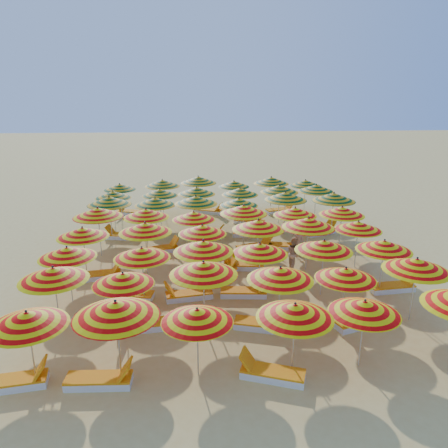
{
  "coord_description": "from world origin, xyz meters",
  "views": [
    {
      "loc": [
        -1.35,
        -18.07,
        7.43
      ],
      "look_at": [
        0.0,
        0.5,
        1.6
      ],
      "focal_mm": 35.0,
      "sensor_mm": 36.0,
      "label": 1
    }
  ],
  "objects_px": {
    "lounger_0": "(15,382)",
    "beachgoer_a": "(298,243)",
    "lounger_22": "(209,211)",
    "beachgoer_b": "(294,254)",
    "umbrella_15": "(260,249)",
    "lounger_15": "(282,246)",
    "umbrella_13": "(142,253)",
    "umbrella_37": "(160,192)",
    "umbrella_29": "(342,211)",
    "lounger_1": "(101,380)",
    "lounger_19": "(320,231)",
    "lounger_21": "(130,212)",
    "umbrella_4": "(365,307)",
    "lounger_10": "(101,275)",
    "umbrella_0": "(27,319)",
    "umbrella_16": "(324,246)",
    "umbrella_12": "(67,252)",
    "lounger_6": "(129,295)",
    "umbrella_38": "(197,191)",
    "umbrella_17": "(384,246)",
    "lounger_14": "(255,247)",
    "umbrella_3": "(295,311)",
    "umbrella_25": "(146,213)",
    "umbrella_24": "(98,212)",
    "umbrella_8": "(204,268)",
    "umbrella_6": "(53,274)",
    "umbrella_21": "(258,225)",
    "lounger_17": "(208,234)",
    "umbrella_44": "(198,180)",
    "umbrella_27": "(244,210)",
    "umbrella_7": "(123,279)",
    "umbrella_11": "(417,265)",
    "umbrella_41": "(316,188)",
    "lounger_11": "(217,270)",
    "umbrella_28": "(295,212)",
    "umbrella_35": "(334,197)",
    "umbrella_40": "(280,189)",
    "umbrella_34": "(285,196)",
    "umbrella_22": "(308,223)",
    "umbrella_19": "(145,228)",
    "lounger_9": "(393,287)",
    "umbrella_45": "(234,184)",
    "lounger_4": "(262,324)",
    "umbrella_2": "(197,316)",
    "umbrella_42": "(120,187)",
    "umbrella_10": "(346,274)",
    "lounger_2": "(271,373)",
    "lounger_16": "(123,236)",
    "umbrella_43": "(162,183)",
    "umbrella_9": "(280,274)",
    "umbrella_47": "(305,183)",
    "umbrella_30": "(109,201)",
    "umbrella_1": "(116,310)"
  },
  "relations": [
    {
      "from": "lounger_0",
      "to": "beachgoer_a",
      "type": "relative_size",
      "value": 1.37
    },
    {
      "from": "lounger_22",
      "to": "beachgoer_b",
      "type": "bearing_deg",
      "value": -49.8
    },
    {
      "from": "umbrella_15",
      "to": "lounger_15",
      "type": "bearing_deg",
      "value": 69.08
    },
    {
      "from": "umbrella_13",
      "to": "umbrella_37",
      "type": "distance_m",
      "value": 9.38
    },
    {
      "from": "umbrella_29",
      "to": "lounger_1",
      "type": "xyz_separation_m",
      "value": [
        -9.39,
        -9.19,
        -1.81
      ]
    },
    {
      "from": "lounger_19",
      "to": "lounger_21",
      "type": "distance_m",
      "value": 11.47
    },
    {
      "from": "umbrella_4",
      "to": "lounger_10",
      "type": "relative_size",
      "value": 1.37
    },
    {
      "from": "umbrella_0",
      "to": "umbrella_16",
      "type": "distance_m",
      "value": 9.97
    },
    {
      "from": "umbrella_12",
      "to": "lounger_6",
      "type": "height_order",
      "value": "umbrella_12"
    },
    {
      "from": "umbrella_38",
      "to": "beachgoer_a",
      "type": "height_order",
      "value": "umbrella_38"
    },
    {
      "from": "umbrella_17",
      "to": "lounger_14",
      "type": "relative_size",
      "value": 1.31
    },
    {
      "from": "umbrella_3",
      "to": "umbrella_25",
      "type": "xyz_separation_m",
      "value": [
        -4.73,
        9.36,
        0.06
      ]
    },
    {
      "from": "umbrella_24",
      "to": "umbrella_8",
      "type": "bearing_deg",
      "value": -55.29
    },
    {
      "from": "umbrella_29",
      "to": "lounger_19",
      "type": "relative_size",
      "value": 1.5
    },
    {
      "from": "umbrella_6",
      "to": "umbrella_21",
      "type": "height_order",
      "value": "umbrella_21"
    },
    {
      "from": "lounger_17",
      "to": "umbrella_44",
      "type": "bearing_deg",
      "value": 115.33
    },
    {
      "from": "umbrella_27",
      "to": "beachgoer_b",
      "type": "relative_size",
      "value": 1.88
    },
    {
      "from": "umbrella_7",
      "to": "umbrella_11",
      "type": "xyz_separation_m",
      "value": [
        9.33,
        -0.02,
        0.2
      ]
    },
    {
      "from": "umbrella_12",
      "to": "lounger_15",
      "type": "relative_size",
      "value": 1.44
    },
    {
      "from": "umbrella_11",
      "to": "umbrella_41",
      "type": "bearing_deg",
      "value": 90.48
    },
    {
      "from": "umbrella_0",
      "to": "umbrella_44",
      "type": "xyz_separation_m",
      "value": [
        4.55,
        16.15,
        0.17
      ]
    },
    {
      "from": "umbrella_24",
      "to": "umbrella_29",
      "type": "distance_m",
      "value": 11.16
    },
    {
      "from": "lounger_11",
      "to": "umbrella_8",
      "type": "bearing_deg",
      "value": -106.83
    },
    {
      "from": "umbrella_28",
      "to": "beachgoer_a",
      "type": "bearing_deg",
      "value": -88.29
    },
    {
      "from": "umbrella_13",
      "to": "umbrella_35",
      "type": "xyz_separation_m",
      "value": [
        9.04,
        6.79,
        0.2
      ]
    },
    {
      "from": "umbrella_37",
      "to": "lounger_6",
      "type": "relative_size",
      "value": 1.23
    },
    {
      "from": "lounger_17",
      "to": "umbrella_15",
      "type": "bearing_deg",
      "value": -56.46
    },
    {
      "from": "umbrella_40",
      "to": "beachgoer_a",
      "type": "bearing_deg",
      "value": -91.1
    },
    {
      "from": "umbrella_34",
      "to": "lounger_1",
      "type": "distance_m",
      "value": 13.99
    },
    {
      "from": "umbrella_22",
      "to": "umbrella_27",
      "type": "bearing_deg",
      "value": 136.26
    },
    {
      "from": "umbrella_19",
      "to": "umbrella_40",
      "type": "xyz_separation_m",
      "value": [
        6.82,
        6.75,
        -0.02
      ]
    },
    {
      "from": "umbrella_13",
      "to": "lounger_10",
      "type": "distance_m",
      "value": 3.39
    },
    {
      "from": "umbrella_29",
      "to": "umbrella_37",
      "type": "xyz_separation_m",
      "value": [
        -8.72,
        4.85,
        -0.11
      ]
    },
    {
      "from": "umbrella_37",
      "to": "lounger_9",
      "type": "bearing_deg",
      "value": -44.41
    },
    {
      "from": "umbrella_28",
      "to": "umbrella_45",
      "type": "xyz_separation_m",
      "value": [
        -2.22,
        6.84,
        -0.11
      ]
    },
    {
      "from": "umbrella_3",
      "to": "lounger_4",
      "type": "distance_m",
      "value": 2.97
    },
    {
      "from": "umbrella_2",
      "to": "umbrella_42",
      "type": "bearing_deg",
      "value": 105.59
    },
    {
      "from": "umbrella_10",
      "to": "umbrella_24",
      "type": "height_order",
      "value": "umbrella_24"
    },
    {
      "from": "umbrella_21",
      "to": "umbrella_41",
      "type": "height_order",
      "value": "umbrella_21"
    },
    {
      "from": "umbrella_11",
      "to": "lounger_14",
      "type": "bearing_deg",
      "value": 121.31
    },
    {
      "from": "lounger_2",
      "to": "lounger_16",
      "type": "xyz_separation_m",
      "value": [
        -5.64,
        11.73,
        0.0
      ]
    },
    {
      "from": "lounger_6",
      "to": "beachgoer_a",
      "type": "height_order",
      "value": "beachgoer_a"
    },
    {
      "from": "umbrella_38",
      "to": "umbrella_43",
      "type": "distance_m",
      "value": 2.97
    },
    {
      "from": "lounger_9",
      "to": "lounger_17",
      "type": "relative_size",
      "value": 0.98
    },
    {
      "from": "umbrella_19",
      "to": "lounger_15",
      "type": "relative_size",
      "value": 1.32
    },
    {
      "from": "umbrella_9",
      "to": "umbrella_10",
      "type": "bearing_deg",
      "value": 3.81
    },
    {
      "from": "umbrella_7",
      "to": "beachgoer_a",
      "type": "height_order",
      "value": "umbrella_7"
    },
    {
      "from": "umbrella_3",
      "to": "umbrella_47",
      "type": "distance_m",
      "value": 16.45
    },
    {
      "from": "umbrella_42",
      "to": "umbrella_30",
      "type": "bearing_deg",
      "value": -87.64
    },
    {
      "from": "umbrella_1",
      "to": "lounger_6",
      "type": "distance_m",
      "value": 5.07
    }
  ]
}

